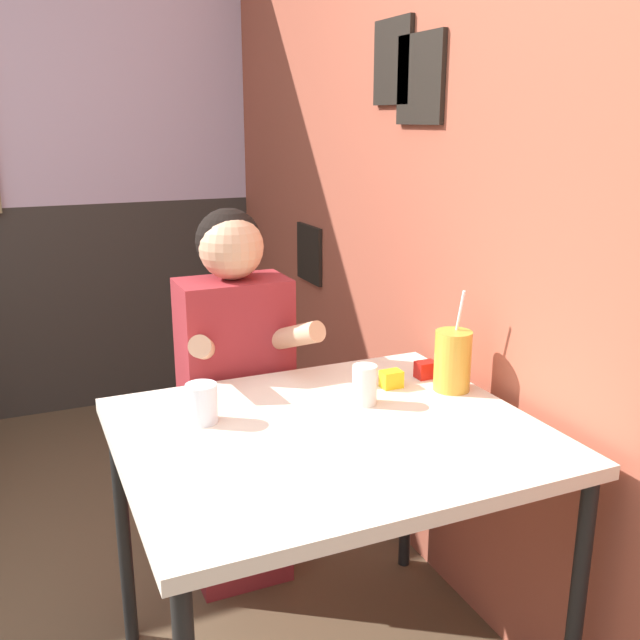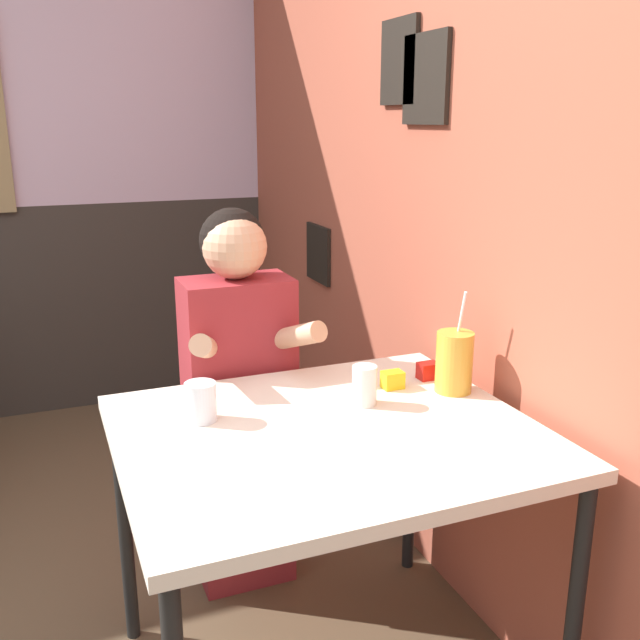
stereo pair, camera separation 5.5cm
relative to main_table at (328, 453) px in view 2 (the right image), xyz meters
name	(u,v)px [view 2 (the right image)]	position (x,y,z in m)	size (l,w,h in m)	color
brick_wall_right	(364,165)	(0.58, 1.04, 0.64)	(0.08, 4.62, 2.70)	#9E4C38
main_table	(328,453)	(0.00, 0.00, 0.00)	(1.03, 0.88, 0.77)	beige
person_seated	(240,396)	(-0.07, 0.57, -0.05)	(0.42, 0.40, 1.26)	maroon
cocktail_pitcher	(454,362)	(0.43, 0.10, 0.15)	(0.10, 0.10, 0.29)	gold
glass_near_pitcher	(201,402)	(-0.28, 0.17, 0.12)	(0.08, 0.08, 0.10)	silver
glass_center	(364,385)	(0.15, 0.11, 0.12)	(0.07, 0.07, 0.11)	silver
condiment_ketchup	(428,371)	(0.41, 0.22, 0.09)	(0.06, 0.04, 0.05)	#B7140F
condiment_mustard	(393,380)	(0.28, 0.19, 0.09)	(0.06, 0.04, 0.05)	yellow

